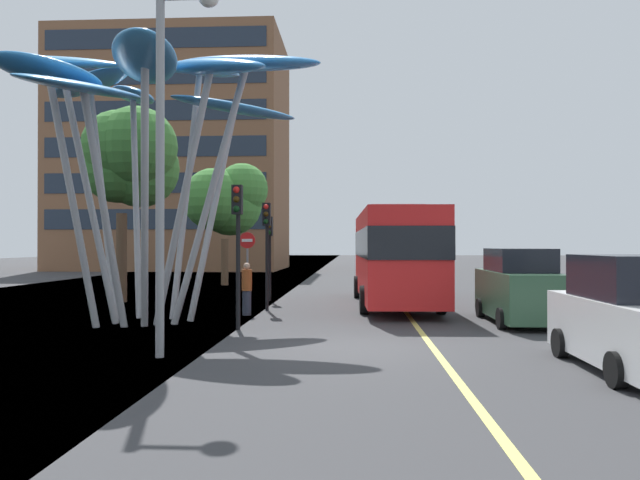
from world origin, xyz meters
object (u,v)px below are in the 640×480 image
traffic_light_kerb_near (238,225)px  street_lamp (173,123)px  red_bus (394,252)px  traffic_light_kerb_far (267,233)px  car_parked_near (635,317)px  traffic_light_island_mid (269,240)px  pedestrian (247,289)px  leaf_sculpture (151,92)px  car_parked_mid (519,288)px  no_entry_sign (247,258)px

traffic_light_kerb_near → street_lamp: street_lamp is taller
red_bus → traffic_light_kerb_far: 5.13m
traffic_light_kerb_far → car_parked_near: bearing=-50.1°
traffic_light_island_mid → car_parked_near: (8.66, -13.49, -1.54)m
traffic_light_kerb_far → pedestrian: (-0.46, -1.39, -1.88)m
leaf_sculpture → pedestrian: size_ratio=5.76×
traffic_light_island_mid → street_lamp: 12.79m
leaf_sculpture → car_parked_mid: (10.81, 1.08, -5.71)m
leaf_sculpture → traffic_light_kerb_far: leaf_sculpture is taller
traffic_light_island_mid → no_entry_sign: (-0.49, -2.43, -0.68)m
traffic_light_kerb_near → red_bus: bearing=56.2°
no_entry_sign → leaf_sculpture: bearing=-110.2°
traffic_light_island_mid → no_entry_sign: traffic_light_island_mid is taller
traffic_light_island_mid → traffic_light_kerb_far: bearing=-83.5°
pedestrian → street_lamp: bearing=-91.6°
pedestrian → traffic_light_kerb_far: bearing=71.7°
car_parked_mid → car_parked_near: bearing=-87.9°
traffic_light_kerb_near → no_entry_sign: bearing=97.5°
traffic_light_kerb_near → pedestrian: traffic_light_kerb_near is taller
car_parked_near → no_entry_sign: no_entry_sign is taller
traffic_light_kerb_far → car_parked_mid: bearing=-20.0°
car_parked_near → car_parked_mid: car_parked_mid is taller
leaf_sculpture → car_parked_near: 13.79m
red_bus → traffic_light_island_mid: bearing=163.6°
traffic_light_kerb_far → car_parked_near: (8.25, -9.86, -1.76)m
leaf_sculpture → traffic_light_kerb_near: size_ratio=2.52×
red_bus → traffic_light_island_mid: red_bus is taller
leaf_sculpture → car_parked_near: size_ratio=2.28×
red_bus → car_parked_mid: size_ratio=2.36×
red_bus → leaf_sculpture: leaf_sculpture is taller
car_parked_mid → street_lamp: street_lamp is taller
red_bus → car_parked_near: red_bus is taller
street_lamp → no_entry_sign: 10.58m
red_bus → leaf_sculpture: bearing=-140.4°
traffic_light_island_mid → car_parked_near: bearing=-57.3°
traffic_light_kerb_far → no_entry_sign: 1.75m
leaf_sculpture → no_entry_sign: 7.40m
traffic_light_kerb_near → traffic_light_island_mid: size_ratio=1.14×
traffic_light_kerb_near → street_lamp: (-0.57, -4.05, 2.01)m
pedestrian → red_bus: bearing=34.9°
red_bus → car_parked_near: size_ratio=2.47×
red_bus → traffic_light_kerb_far: size_ratio=2.84×
no_entry_sign → traffic_light_island_mid: bearing=78.7°
car_parked_near → no_entry_sign: (-9.15, 11.06, 0.85)m
traffic_light_kerb_far → traffic_light_kerb_near: bearing=-91.1°
car_parked_near → street_lamp: bearing=174.1°
traffic_light_kerb_far → car_parked_mid: size_ratio=0.83×
leaf_sculpture → car_parked_near: (11.06, -5.87, -5.77)m
pedestrian → traffic_light_island_mid: bearing=89.5°
traffic_light_kerb_far → traffic_light_island_mid: 3.66m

